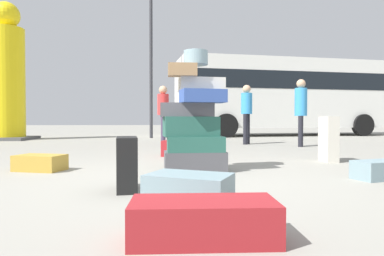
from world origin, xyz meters
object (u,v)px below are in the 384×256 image
Objects in this scene: person_passerby_in_red at (301,107)px; parked_bus at (283,93)px; person_bearded_onlooker at (247,109)px; suitcase_black_upright_blue at (127,164)px; suitcase_tower at (194,124)px; person_tourist_with_camera at (163,110)px; lamp_post at (151,17)px; suitcase_slate_foreground_far at (379,170)px; yellow_dummy_statue at (7,78)px; suitcase_maroon_foreground_near at (184,149)px; suitcase_cream_right_side at (329,139)px; suitcase_tan_behind_tower at (40,163)px; suitcase_maroon_white_trunk at (204,220)px; suitcase_slate_left_side at (189,189)px.

parked_bus is (1.49, 6.08, 0.84)m from person_passerby_in_red.
person_passerby_in_red is (1.18, -0.84, 0.03)m from person_bearded_onlooker.
person_bearded_onlooker is at bearing 59.60° from suitcase_black_upright_blue.
suitcase_tower is 4.87m from person_passerby_in_red.
person_tourist_with_camera reaches higher than suitcase_tower.
lamp_post reaches higher than person_passerby_in_red.
yellow_dummy_statue is (-7.92, 7.86, 1.94)m from suitcase_slate_foreground_far.
person_tourist_with_camera is 0.34× the size of yellow_dummy_statue.
suitcase_maroon_foreground_near is 3.59m from person_bearded_onlooker.
suitcase_black_upright_blue is 9.97m from yellow_dummy_statue.
suitcase_tower is 2.36m from suitcase_cream_right_side.
person_tourist_with_camera is (-2.63, 5.35, 0.83)m from suitcase_slate_foreground_far.
person_tourist_with_camera is 3.53m from person_passerby_in_red.
person_passerby_in_red reaches higher than person_tourist_with_camera.
yellow_dummy_statue reaches higher than suitcase_maroon_foreground_near.
person_tourist_with_camera is (1.42, 4.52, 0.83)m from suitcase_tan_behind_tower.
suitcase_black_upright_blue is at bearing 172.79° from suitcase_slate_foreground_far.
suitcase_tower is 9.39m from yellow_dummy_statue.
suitcase_cream_right_side is at bearing -4.64° from suitcase_maroon_foreground_near.
suitcase_maroon_foreground_near is (1.92, 1.60, 0.04)m from suitcase_tan_behind_tower.
suitcase_slate_foreground_far is at bearing 41.00° from suitcase_maroon_white_trunk.
yellow_dummy_statue reaches higher than suitcase_slate_foreground_far.
suitcase_maroon_white_trunk is 7.52m from person_bearded_onlooker.
suitcase_tan_behind_tower is at bearing -10.31° from person_bearded_onlooker.
lamp_post reaches higher than suitcase_slate_foreground_far.
yellow_dummy_statue is at bearing 121.24° from suitcase_maroon_white_trunk.
suitcase_cream_right_side is at bearing 22.15° from suitcase_tower.
parked_bus is (4.47, 11.69, 1.72)m from suitcase_slate_left_side.
suitcase_black_upright_blue is at bearing -29.31° from suitcase_tan_behind_tower.
person_bearded_onlooker reaches higher than suitcase_tower.
suitcase_cream_right_side is 4.72m from person_tourist_with_camera.
yellow_dummy_statue is (-5.19, 8.32, 1.79)m from suitcase_black_upright_blue.
suitcase_maroon_white_trunk is at bearing -73.65° from suitcase_maroon_foreground_near.
suitcase_maroon_white_trunk is 1.34× the size of suitcase_tan_behind_tower.
suitcase_maroon_foreground_near is 0.12× the size of lamp_post.
suitcase_slate_left_side is at bearing -7.98° from person_passerby_in_red.
person_tourist_with_camera is at bearing 87.62° from suitcase_tan_behind_tower.
suitcase_tan_behind_tower is at bearing 127.07° from suitcase_black_upright_blue.
suitcase_tower reaches higher than suitcase_cream_right_side.
suitcase_cream_right_side reaches higher than suitcase_slate_left_side.
person_tourist_with_camera reaches higher than suitcase_black_upright_blue.
suitcase_slate_foreground_far is 0.34× the size of person_passerby_in_red.
person_bearded_onlooker is 0.23× the size of lamp_post.
suitcase_tan_behind_tower is at bearing -21.09° from person_tourist_with_camera.
yellow_dummy_statue is at bearing 133.86° from suitcase_tan_behind_tower.
parked_bus is at bearing 93.34° from suitcase_slate_left_side.
suitcase_cream_right_side is (2.30, 2.56, 0.24)m from suitcase_slate_left_side.
person_bearded_onlooker reaches higher than suitcase_slate_foreground_far.
suitcase_tower reaches higher than suitcase_maroon_foreground_near.
suitcase_slate_foreground_far is 1.59m from suitcase_cream_right_side.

